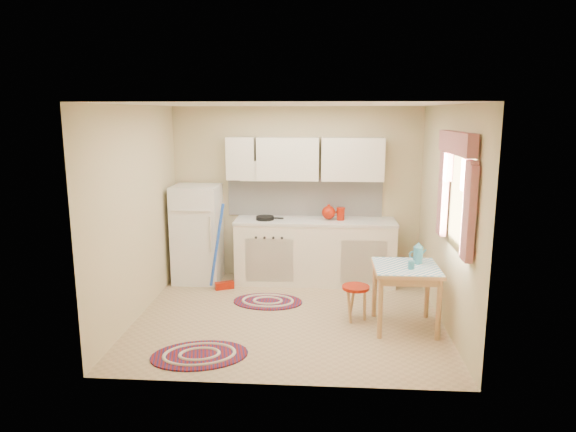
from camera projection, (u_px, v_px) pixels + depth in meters
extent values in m
plane|color=tan|center=(289.00, 316.00, 6.20)|extent=(3.60, 3.60, 0.00)
cube|color=silver|center=(289.00, 104.00, 5.70)|extent=(3.60, 3.20, 0.04)
cube|color=tan|center=(296.00, 193.00, 7.51)|extent=(3.60, 0.04, 2.50)
cube|color=tan|center=(276.00, 251.00, 4.38)|extent=(3.60, 0.04, 2.50)
cube|color=tan|center=(137.00, 212.00, 6.07)|extent=(0.04, 3.20, 2.50)
cube|color=tan|center=(447.00, 217.00, 5.83)|extent=(0.04, 3.20, 2.50)
cube|color=silver|center=(305.00, 197.00, 7.50)|extent=(2.25, 0.03, 0.55)
cube|color=silver|center=(305.00, 159.00, 7.24)|extent=(2.25, 0.33, 0.60)
cube|color=white|center=(459.00, 199.00, 5.23)|extent=(0.04, 0.85, 0.95)
cube|color=white|center=(197.00, 234.00, 7.37)|extent=(0.65, 0.60, 1.40)
cube|color=silver|center=(315.00, 252.00, 7.36)|extent=(2.25, 0.60, 0.88)
cube|color=silver|center=(315.00, 221.00, 7.27)|extent=(2.27, 0.62, 0.04)
cylinder|color=black|center=(265.00, 218.00, 7.26)|extent=(0.29, 0.29, 0.05)
cylinder|color=#9A1705|center=(341.00, 215.00, 7.23)|extent=(0.14, 0.14, 0.16)
cube|color=tan|center=(405.00, 297.00, 5.80)|extent=(0.72, 0.72, 0.72)
cylinder|color=#9A1705|center=(355.00, 303.00, 6.04)|extent=(0.40, 0.40, 0.42)
cylinder|color=teal|center=(411.00, 265.00, 5.62)|extent=(0.09, 0.09, 0.10)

